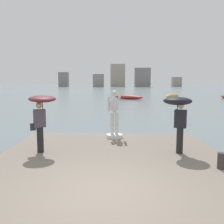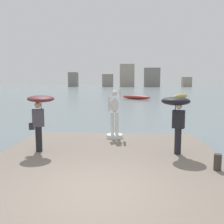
{
  "view_description": "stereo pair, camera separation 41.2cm",
  "coord_description": "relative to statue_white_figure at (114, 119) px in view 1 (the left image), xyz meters",
  "views": [
    {
      "loc": [
        0.32,
        -5.17,
        2.79
      ],
      "look_at": [
        0.0,
        5.04,
        1.55
      ],
      "focal_mm": 39.28,
      "sensor_mm": 36.0,
      "label": 1
    },
    {
      "loc": [
        0.73,
        -5.15,
        2.79
      ],
      "look_at": [
        0.0,
        5.04,
        1.55
      ],
      "focal_mm": 39.28,
      "sensor_mm": 36.0,
      "label": 2
    }
  ],
  "objects": [
    {
      "name": "pier",
      "position": [
        -0.09,
        -3.62,
        -1.01
      ],
      "size": [
        7.38,
        9.26,
        0.4
      ],
      "primitive_type": "cube",
      "color": "slate",
      "rests_on": "ground"
    },
    {
      "name": "mooring_bollard",
      "position": [
        3.05,
        -3.74,
        -0.59
      ],
      "size": [
        0.2,
        0.2,
        0.45
      ],
      "primitive_type": "cylinder",
      "color": "#38332D",
      "rests_on": "pier"
    },
    {
      "name": "onlooker_left",
      "position": [
        -2.44,
        -2.24,
        0.67
      ],
      "size": [
        1.24,
        1.25,
        1.97
      ],
      "color": "black",
      "rests_on": "pier"
    },
    {
      "name": "boat_near",
      "position": [
        1.71,
        30.36,
        -0.87
      ],
      "size": [
        5.13,
        4.11,
        0.7
      ],
      "color": "#9E2D28",
      "rests_on": "ground"
    },
    {
      "name": "boat_leftward",
      "position": [
        9.41,
        32.39,
        -0.79
      ],
      "size": [
        3.67,
        4.69,
        0.84
      ],
      "color": "#B2993D",
      "rests_on": "ground"
    },
    {
      "name": "statue_white_figure",
      "position": [
        0.0,
        0.0,
        0.0
      ],
      "size": [
        0.71,
        0.92,
        2.08
      ],
      "color": "silver",
      "rests_on": "pier"
    },
    {
      "name": "onlooker_right",
      "position": [
        2.19,
        -2.2,
        0.71
      ],
      "size": [
        1.24,
        1.24,
        1.93
      ],
      "color": "black",
      "rests_on": "pier"
    },
    {
      "name": "distant_skyline",
      "position": [
        -1.27,
        142.23,
        4.22
      ],
      "size": [
        76.87,
        11.37,
        13.88
      ],
      "color": "gray",
      "rests_on": "ground"
    },
    {
      "name": "ground_plane",
      "position": [
        -0.09,
        34.75,
        -1.21
      ],
      "size": [
        400.0,
        400.0,
        0.0
      ],
      "primitive_type": "plane",
      "color": "slate"
    }
  ]
}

